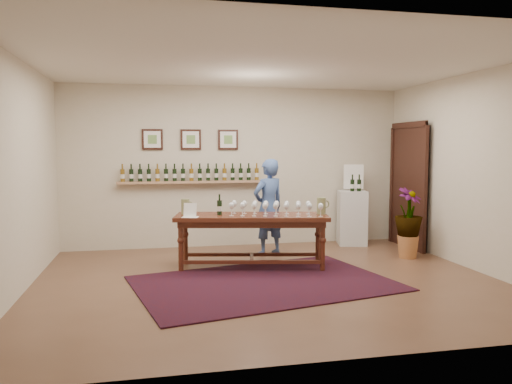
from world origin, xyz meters
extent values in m
plane|color=brown|center=(0.00, 0.00, 0.00)|extent=(6.00, 6.00, 0.00)
plane|color=beige|center=(0.00, 2.50, 1.40)|extent=(6.00, 0.00, 6.00)
plane|color=beige|center=(0.00, -2.50, 1.40)|extent=(6.00, 0.00, 6.00)
plane|color=beige|center=(-3.00, 0.00, 1.40)|extent=(0.00, 5.00, 5.00)
plane|color=beige|center=(3.00, 0.00, 1.40)|extent=(0.00, 5.00, 5.00)
plane|color=silver|center=(0.00, 0.00, 2.80)|extent=(6.00, 6.00, 0.00)
cube|color=tan|center=(-0.80, 2.41, 1.15)|extent=(2.50, 0.16, 0.04)
cube|color=black|center=(2.94, 1.70, 1.05)|extent=(0.10, 1.00, 2.10)
cube|color=black|center=(2.89, 1.70, 1.05)|extent=(0.04, 1.12, 2.22)
cube|color=black|center=(-1.45, 2.48, 1.88)|extent=(0.35, 0.03, 0.35)
cube|color=white|center=(-1.45, 2.46, 1.88)|extent=(0.28, 0.01, 0.28)
cube|color=#729F4F|center=(-1.45, 2.45, 1.88)|extent=(0.15, 0.00, 0.15)
cube|color=black|center=(-0.80, 2.48, 1.88)|extent=(0.35, 0.03, 0.35)
cube|color=white|center=(-0.80, 2.46, 1.88)|extent=(0.28, 0.01, 0.28)
cube|color=#729F4F|center=(-0.80, 2.45, 1.88)|extent=(0.15, 0.00, 0.15)
cube|color=black|center=(-0.15, 2.48, 1.88)|extent=(0.35, 0.03, 0.35)
cube|color=white|center=(-0.15, 2.46, 1.88)|extent=(0.28, 0.01, 0.28)
cube|color=#729F4F|center=(-0.15, 2.45, 1.88)|extent=(0.15, 0.00, 0.15)
cube|color=#490D0D|center=(-0.08, -0.12, 0.01)|extent=(3.55, 2.74, 0.02)
cube|color=#401C10|center=(-0.07, 0.77, 0.74)|extent=(2.28, 1.11, 0.06)
cube|color=#401C10|center=(-0.07, 0.77, 0.68)|extent=(2.14, 0.97, 0.10)
cylinder|color=#401C10|center=(-1.09, 0.72, 0.36)|extent=(0.08, 0.08, 0.71)
cylinder|color=#401C10|center=(0.86, 0.33, 0.36)|extent=(0.08, 0.08, 0.71)
cylinder|color=#401C10|center=(-0.99, 1.21, 0.36)|extent=(0.08, 0.08, 0.71)
cylinder|color=#401C10|center=(0.95, 0.82, 0.36)|extent=(0.08, 0.08, 0.71)
cube|color=#401C10|center=(-0.12, 0.53, 0.14)|extent=(1.96, 0.44, 0.05)
cube|color=#401C10|center=(-0.02, 1.02, 0.14)|extent=(1.96, 0.44, 0.05)
cube|color=#401C10|center=(-0.07, 0.77, 0.14)|extent=(0.15, 0.50, 0.05)
cube|color=white|center=(-0.96, 0.71, 0.87)|extent=(0.26, 0.22, 0.20)
cube|color=silver|center=(2.05, 2.14, 0.48)|extent=(0.58, 0.58, 0.97)
cube|color=white|center=(2.11, 2.26, 1.21)|extent=(0.35, 0.10, 0.49)
cone|color=#AC6A39|center=(2.48, 0.90, 0.18)|extent=(0.33, 0.33, 0.35)
imported|color=#183516|center=(2.48, 0.90, 0.66)|extent=(0.70, 0.70, 0.61)
imported|color=#3B568D|center=(0.37, 1.60, 0.78)|extent=(0.67, 0.57, 1.56)
camera|label=1|loc=(-1.47, -6.21, 1.73)|focal=35.00mm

